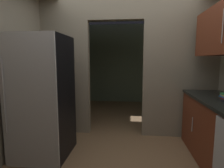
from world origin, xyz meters
TOP-DOWN VIEW (x-y plane):
  - kitchen_partition at (0.07, 1.22)m, footprint 3.24×0.12m
  - adjoining_room_shell at (0.00, 3.16)m, footprint 3.24×2.89m
  - refrigerator at (-1.19, 0.29)m, footprint 0.75×0.78m

SIDE VIEW (x-z plane):
  - refrigerator at x=-1.19m, z-range 0.00..1.77m
  - adjoining_room_shell at x=0.00m, z-range 0.00..2.58m
  - kitchen_partition at x=0.07m, z-range 0.08..2.66m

